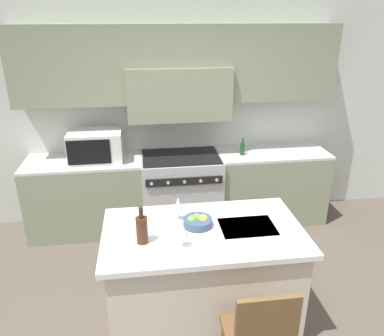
{
  "coord_description": "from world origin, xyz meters",
  "views": [
    {
      "loc": [
        -0.43,
        -2.18,
        2.51
      ],
      "look_at": [
        0.0,
        1.0,
        1.17
      ],
      "focal_mm": 35.0,
      "sensor_mm": 36.0,
      "label": 1
    }
  ],
  "objects": [
    {
      "name": "wine_glass_near",
      "position": [
        -0.19,
        0.12,
        1.06
      ],
      "size": [
        0.08,
        0.08,
        0.2
      ],
      "color": "white",
      "rests_on": "kitchen_island"
    },
    {
      "name": "range_stove",
      "position": [
        0.0,
        1.97,
        0.46
      ],
      "size": [
        0.95,
        0.7,
        0.93
      ],
      "color": "#B7B7BC",
      "rests_on": "ground_plane"
    },
    {
      "name": "fruit_bowl",
      "position": [
        -0.03,
        0.39,
        0.96
      ],
      "size": [
        0.23,
        0.23,
        0.09
      ],
      "color": "#384C6B",
      "rests_on": "kitchen_island"
    },
    {
      "name": "kitchen_island",
      "position": [
        0.0,
        0.32,
        0.46
      ],
      "size": [
        1.58,
        0.9,
        0.92
      ],
      "color": "beige",
      "rests_on": "ground_plane"
    },
    {
      "name": "microwave",
      "position": [
        -0.98,
        1.99,
        1.09
      ],
      "size": [
        0.6,
        0.42,
        0.34
      ],
      "color": "silver",
      "rests_on": "back_counter"
    },
    {
      "name": "wine_bottle",
      "position": [
        -0.48,
        0.22,
        1.03
      ],
      "size": [
        0.09,
        0.09,
        0.3
      ],
      "color": "#422314",
      "rests_on": "kitchen_island"
    },
    {
      "name": "wine_glass_far",
      "position": [
        -0.18,
        0.52,
        1.06
      ],
      "size": [
        0.08,
        0.08,
        0.2
      ],
      "color": "white",
      "rests_on": "kitchen_island"
    },
    {
      "name": "oil_bottle_on_counter",
      "position": [
        0.74,
        1.92,
        1.0
      ],
      "size": [
        0.05,
        0.05,
        0.21
      ],
      "color": "#194723",
      "rests_on": "back_counter"
    },
    {
      "name": "back_cabinetry",
      "position": [
        0.0,
        2.23,
        1.6
      ],
      "size": [
        10.0,
        0.46,
        2.7
      ],
      "color": "silver",
      "rests_on": "ground_plane"
    },
    {
      "name": "back_counter",
      "position": [
        -0.0,
        1.99,
        0.46
      ],
      "size": [
        3.63,
        0.62,
        0.92
      ],
      "color": "gray",
      "rests_on": "ground_plane"
    }
  ]
}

